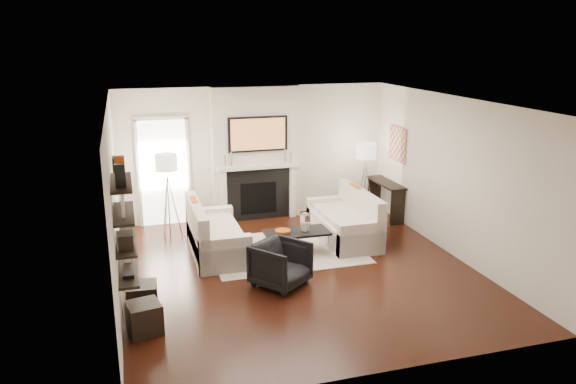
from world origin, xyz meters
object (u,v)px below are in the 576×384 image
object	(u,v)px
loveseat_right_base	(343,229)
lamp_left_shade	(166,162)
loveseat_left_base	(217,243)
armchair	(281,262)
coffee_table	(297,232)
lamp_right_shade	(366,151)
ottoman_near	(142,298)

from	to	relation	value
loveseat_right_base	lamp_left_shade	distance (m)	3.46
loveseat_left_base	lamp_left_shade	xyz separation A→B (m)	(-0.71, 1.07, 1.24)
armchair	lamp_left_shade	world-z (taller)	lamp_left_shade
loveseat_left_base	armchair	world-z (taller)	armchair
coffee_table	loveseat_left_base	bearing A→B (deg)	163.67
loveseat_right_base	armchair	size ratio (longest dim) A/B	2.42
loveseat_left_base	coffee_table	world-z (taller)	same
coffee_table	loveseat_right_base	bearing A→B (deg)	22.86
loveseat_right_base	lamp_right_shade	bearing A→B (deg)	48.97
loveseat_left_base	lamp_right_shade	world-z (taller)	lamp_right_shade
loveseat_left_base	loveseat_right_base	distance (m)	2.36
loveseat_right_base	loveseat_left_base	bearing A→B (deg)	-178.71
lamp_left_shade	lamp_right_shade	bearing A→B (deg)	-0.81
coffee_table	ottoman_near	world-z (taller)	coffee_table
ottoman_near	loveseat_right_base	bearing A→B (deg)	26.59
ottoman_near	coffee_table	bearing A→B (deg)	27.99
lamp_left_shade	armchair	bearing A→B (deg)	-61.10
loveseat_left_base	lamp_right_shade	bearing A→B (deg)	17.58
coffee_table	armchair	xyz separation A→B (m)	(-0.60, -1.13, -0.03)
coffee_table	ottoman_near	size ratio (longest dim) A/B	2.75
lamp_right_shade	ottoman_near	bearing A→B (deg)	-148.20
armchair	lamp_right_shade	size ratio (longest dim) A/B	1.86
loveseat_left_base	loveseat_right_base	world-z (taller)	same
coffee_table	armchair	world-z (taller)	armchair
armchair	lamp_left_shade	distance (m)	3.13
coffee_table	ottoman_near	xyz separation A→B (m)	(-2.65, -1.41, -0.20)
loveseat_left_base	coffee_table	size ratio (longest dim) A/B	1.64
coffee_table	lamp_left_shade	size ratio (longest dim) A/B	2.75
loveseat_left_base	lamp_left_shade	distance (m)	1.78
armchair	ottoman_near	world-z (taller)	armchair
armchair	ottoman_near	distance (m)	2.07
loveseat_right_base	lamp_left_shade	size ratio (longest dim) A/B	4.50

